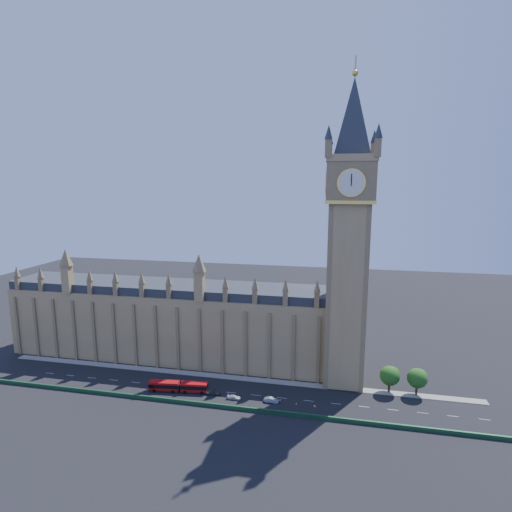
% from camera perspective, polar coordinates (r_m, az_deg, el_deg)
% --- Properties ---
extents(ground, '(400.00, 400.00, 0.00)m').
position_cam_1_polar(ground, '(131.81, -5.39, -18.68)').
color(ground, black).
rests_on(ground, ground).
extents(palace_westminster, '(120.00, 20.00, 28.00)m').
position_cam_1_polar(palace_westminster, '(153.30, -12.13, -8.98)').
color(palace_westminster, '#A0824D').
rests_on(palace_westminster, ground).
extents(elizabeth_tower, '(20.59, 20.59, 105.00)m').
position_cam_1_polar(elizabeth_tower, '(124.69, 13.19, 5.79)').
color(elizabeth_tower, '#A0824D').
rests_on(elizabeth_tower, ground).
extents(bridge_parapet, '(160.00, 0.60, 1.20)m').
position_cam_1_polar(bridge_parapet, '(124.06, -6.68, -20.36)').
color(bridge_parapet, '#1E4C2D').
rests_on(bridge_parapet, ground).
extents(kerb_north, '(160.00, 3.00, 0.16)m').
position_cam_1_polar(kerb_north, '(139.82, -4.21, -16.84)').
color(kerb_north, gray).
rests_on(kerb_north, ground).
extents(tree_east_near, '(6.00, 6.00, 8.50)m').
position_cam_1_polar(tree_east_near, '(134.67, 18.66, -15.84)').
color(tree_east_near, '#382619').
rests_on(tree_east_near, ground).
extents(tree_east_far, '(6.00, 6.00, 8.50)m').
position_cam_1_polar(tree_east_far, '(135.95, 22.14, -15.81)').
color(tree_east_far, '#382619').
rests_on(tree_east_far, ground).
extents(red_bus, '(18.41, 4.69, 3.10)m').
position_cam_1_polar(red_bus, '(132.71, -11.02, -17.82)').
color(red_bus, '#B30B11').
rests_on(red_bus, ground).
extents(car_grey, '(4.47, 2.24, 1.46)m').
position_cam_1_polar(car_grey, '(129.84, -6.12, -18.80)').
color(car_grey, '#3E4246').
rests_on(car_grey, ground).
extents(car_silver, '(4.46, 1.73, 1.45)m').
position_cam_1_polar(car_silver, '(125.48, 2.19, -19.85)').
color(car_silver, '#9EA0A5').
rests_on(car_silver, ground).
extents(car_white, '(4.08, 1.75, 1.17)m').
position_cam_1_polar(car_white, '(127.09, -3.14, -19.52)').
color(car_white, silver).
rests_on(car_white, ground).
extents(cone_a, '(0.43, 0.43, 0.62)m').
position_cam_1_polar(cone_a, '(124.50, 8.30, -20.44)').
color(cone_a, black).
rests_on(cone_a, ground).
extents(cone_b, '(0.52, 0.52, 0.65)m').
position_cam_1_polar(cone_b, '(124.88, 5.78, -20.27)').
color(cone_b, black).
rests_on(cone_b, ground).
extents(cone_c, '(0.59, 0.59, 0.75)m').
position_cam_1_polar(cone_c, '(126.05, 3.46, -19.90)').
color(cone_c, black).
rests_on(cone_c, ground).
extents(cone_d, '(0.42, 0.42, 0.65)m').
position_cam_1_polar(cone_d, '(124.33, 8.47, -20.48)').
color(cone_d, black).
rests_on(cone_d, ground).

